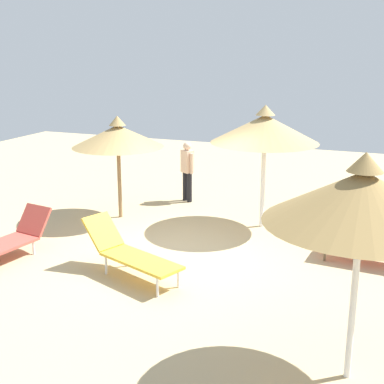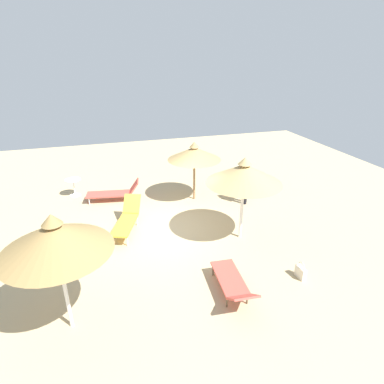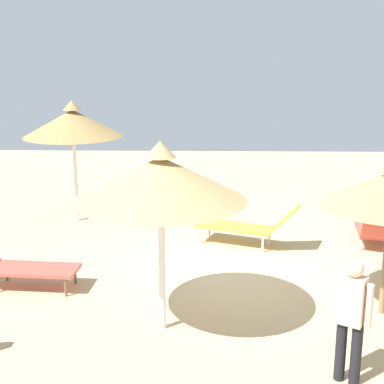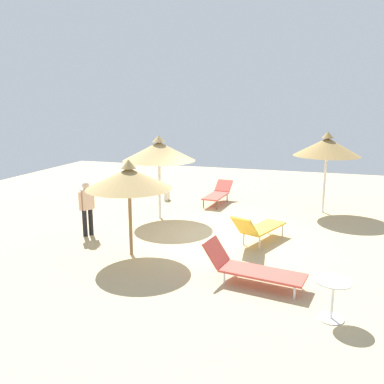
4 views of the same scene
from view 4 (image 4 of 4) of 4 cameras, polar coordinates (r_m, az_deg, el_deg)
The scene contains 10 objects.
ground at distance 11.63m, azimuth 2.80°, elevation -6.34°, with size 24.00×24.00×0.10m, color tan.
parasol_umbrella_front at distance 12.92m, azimuth -4.69°, elevation 5.76°, with size 2.33×2.33×2.71m.
parasol_umbrella_far_left at distance 9.79m, azimuth -8.90°, elevation 1.92°, with size 2.09×2.09×2.39m.
parasol_umbrella_edge at distance 14.29m, azimuth 18.53°, elevation 6.06°, with size 2.21×2.21×2.77m.
lounge_chair_far_right at distance 10.97m, azimuth 9.38°, elevation -4.95°, with size 1.27×2.11×0.92m.
lounge_chair_back at distance 15.15m, azimuth 3.70°, elevation -0.16°, with size 0.76×1.97×0.74m.
lounge_chair_near_left at distance 8.60m, azimuth 8.23°, elevation -10.52°, with size 2.18×0.99×0.83m.
person_standing_center at distance 11.72m, azimuth -14.63°, elevation -1.84°, with size 0.34×0.42×1.56m.
handbag at distance 15.68m, azimuth -3.57°, elevation -0.51°, with size 0.16×0.34×0.49m.
side_table_round at distance 7.58m, azimuth 19.28°, elevation -13.29°, with size 0.64×0.64×0.73m.
Camera 4 is at (2.82, -10.64, 3.70)m, focal length 37.77 mm.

